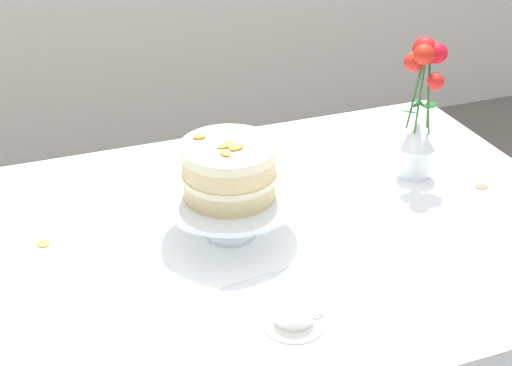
{
  "coord_description": "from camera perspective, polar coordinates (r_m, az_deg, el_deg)",
  "views": [
    {
      "loc": [
        -0.49,
        -1.23,
        1.61
      ],
      "look_at": [
        -0.04,
        0.0,
        0.86
      ],
      "focal_mm": 50.63,
      "sensor_mm": 36.0,
      "label": 1
    }
  ],
  "objects": [
    {
      "name": "loose_petal_1",
      "position": [
        1.59,
        -16.47,
        -4.57
      ],
      "size": [
        0.04,
        0.04,
        0.01
      ],
      "primitive_type": "ellipsoid",
      "rotation": [
        0.0,
        0.0,
        5.12
      ],
      "color": "yellow",
      "rests_on": "dining_table"
    },
    {
      "name": "linen_napkin",
      "position": [
        1.56,
        -2.03,
        -4.07
      ],
      "size": [
        0.36,
        0.36,
        0.0
      ],
      "primitive_type": "cube",
      "rotation": [
        0.0,
        0.0,
        0.13
      ],
      "color": "white",
      "rests_on": "dining_table"
    },
    {
      "name": "loose_petal_0",
      "position": [
        1.82,
        17.38,
        -0.24
      ],
      "size": [
        0.04,
        0.04,
        0.0
      ],
      "primitive_type": "ellipsoid",
      "rotation": [
        0.0,
        0.0,
        5.85
      ],
      "color": "#E56B51",
      "rests_on": "dining_table"
    },
    {
      "name": "flower_vase",
      "position": [
        1.76,
        12.81,
        5.15
      ],
      "size": [
        0.1,
        0.1,
        0.35
      ],
      "color": "silver",
      "rests_on": "dining_table"
    },
    {
      "name": "teacup",
      "position": [
        1.32,
        3.02,
        -10.17
      ],
      "size": [
        0.12,
        0.12,
        0.05
      ],
      "color": "white",
      "rests_on": "dining_table"
    },
    {
      "name": "dining_table",
      "position": [
        1.61,
        1.67,
        -6.87
      ],
      "size": [
        1.4,
        1.0,
        0.74
      ],
      "color": "white",
      "rests_on": "ground"
    },
    {
      "name": "layer_cake",
      "position": [
        1.48,
        -2.14,
        1.04
      ],
      "size": [
        0.2,
        0.2,
        0.12
      ],
      "color": "beige",
      "rests_on": "cake_stand"
    },
    {
      "name": "cake_stand",
      "position": [
        1.52,
        -2.09,
        -1.5
      ],
      "size": [
        0.29,
        0.29,
        0.1
      ],
      "color": "silver",
      "rests_on": "linen_napkin"
    }
  ]
}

